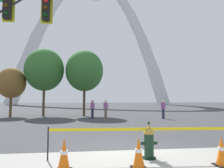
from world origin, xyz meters
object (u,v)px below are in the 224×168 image
at_px(fire_hydrant, 149,141).
at_px(traffic_cone_curb_edge, 222,151).
at_px(traffic_cone_mid_sidewalk, 139,153).
at_px(pedestrian_standing_center, 106,109).
at_px(monument_arch, 91,46).
at_px(pedestrian_walking_left, 163,109).
at_px(pedestrian_walking_right, 92,109).
at_px(traffic_cone_by_hydrant, 64,155).

bearing_deg(fire_hydrant, traffic_cone_curb_edge, -27.42).
distance_m(traffic_cone_mid_sidewalk, pedestrian_standing_center, 12.36).
relative_size(monument_arch, pedestrian_walking_left, 33.67).
xyz_separation_m(traffic_cone_curb_edge, pedestrian_walking_right, (-2.78, 13.12, 0.46)).
relative_size(fire_hydrant, pedestrian_walking_left, 0.62).
height_order(traffic_cone_curb_edge, pedestrian_walking_right, pedestrian_walking_right).
bearing_deg(fire_hydrant, traffic_cone_by_hydrant, -162.06).
bearing_deg(fire_hydrant, traffic_cone_mid_sidewalk, -122.59).
relative_size(traffic_cone_by_hydrant, traffic_cone_curb_edge, 1.00).
relative_size(fire_hydrant, traffic_cone_curb_edge, 1.36).
xyz_separation_m(traffic_cone_mid_sidewalk, pedestrian_standing_center, (0.36, 12.34, 0.46)).
xyz_separation_m(traffic_cone_by_hydrant, traffic_cone_curb_edge, (3.78, -0.11, 0.00)).
height_order(traffic_cone_mid_sidewalk, traffic_cone_curb_edge, same).
xyz_separation_m(fire_hydrant, traffic_cone_by_hydrant, (-2.20, -0.71, -0.11)).
bearing_deg(traffic_cone_curb_edge, fire_hydrant, 152.58).
height_order(traffic_cone_by_hydrant, traffic_cone_curb_edge, same).
bearing_deg(pedestrian_standing_center, monument_arch, 90.32).
bearing_deg(pedestrian_walking_right, pedestrian_walking_left, -8.10).
height_order(fire_hydrant, pedestrian_standing_center, pedestrian_standing_center).
bearing_deg(monument_arch, traffic_cone_by_hydrant, -91.60).
relative_size(monument_arch, pedestrian_walking_right, 33.67).
distance_m(traffic_cone_by_hydrant, pedestrian_walking_left, 14.03).
bearing_deg(pedestrian_walking_left, traffic_cone_by_hydrant, -119.86).
distance_m(pedestrian_walking_left, pedestrian_standing_center, 4.91).
xyz_separation_m(fire_hydrant, traffic_cone_curb_edge, (1.58, -0.82, -0.11)).
xyz_separation_m(monument_arch, pedestrian_walking_right, (-0.79, -50.94, -19.09)).
xyz_separation_m(pedestrian_standing_center, pedestrian_walking_right, (-1.08, 0.71, 0.00)).
relative_size(fire_hydrant, traffic_cone_by_hydrant, 1.36).
bearing_deg(traffic_cone_by_hydrant, pedestrian_walking_left, 60.14).
xyz_separation_m(monument_arch, pedestrian_standing_center, (0.28, -51.65, -19.09)).
relative_size(traffic_cone_by_hydrant, pedestrian_walking_left, 0.46).
bearing_deg(pedestrian_walking_right, traffic_cone_by_hydrant, -94.38).
bearing_deg(pedestrian_standing_center, fire_hydrant, -89.39).
relative_size(traffic_cone_curb_edge, pedestrian_standing_center, 0.46).
xyz_separation_m(traffic_cone_mid_sidewalk, monument_arch, (0.07, 63.99, 19.55)).
relative_size(fire_hydrant, pedestrian_walking_right, 0.62).
bearing_deg(pedestrian_standing_center, traffic_cone_by_hydrant, -99.57).
bearing_deg(pedestrian_standing_center, pedestrian_walking_right, 146.80).
bearing_deg(pedestrian_walking_left, monument_arch, 95.72).
distance_m(traffic_cone_curb_edge, pedestrian_walking_left, 12.69).
bearing_deg(pedestrian_walking_left, traffic_cone_curb_edge, -104.64).
bearing_deg(pedestrian_standing_center, traffic_cone_curb_edge, -82.20).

